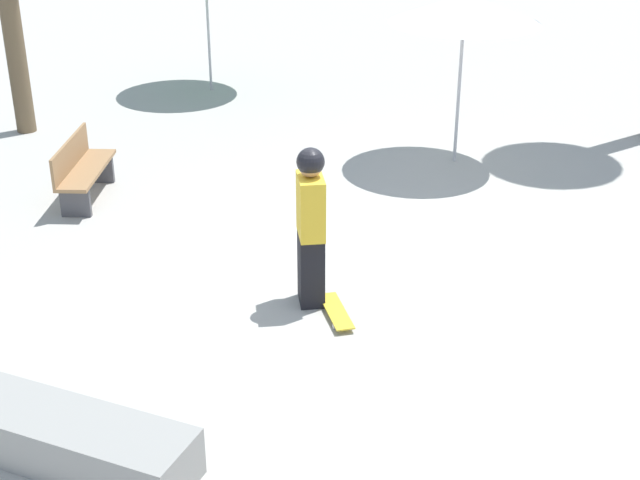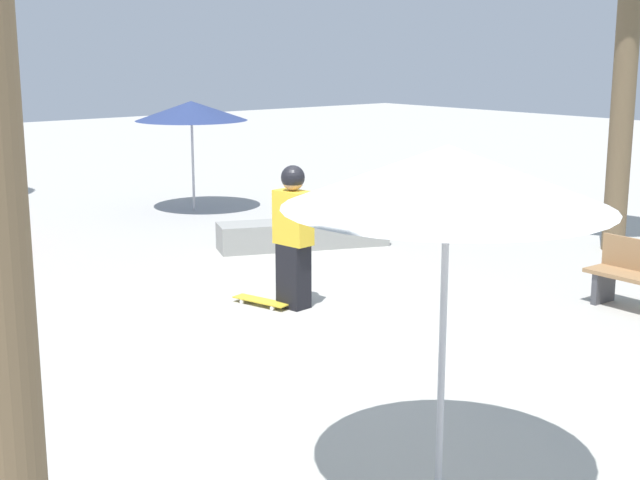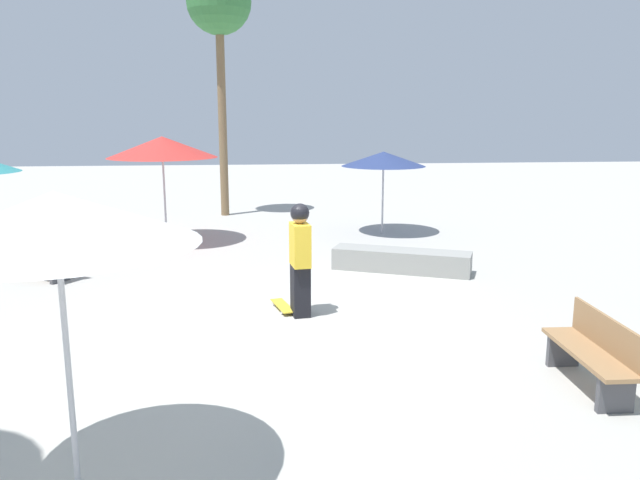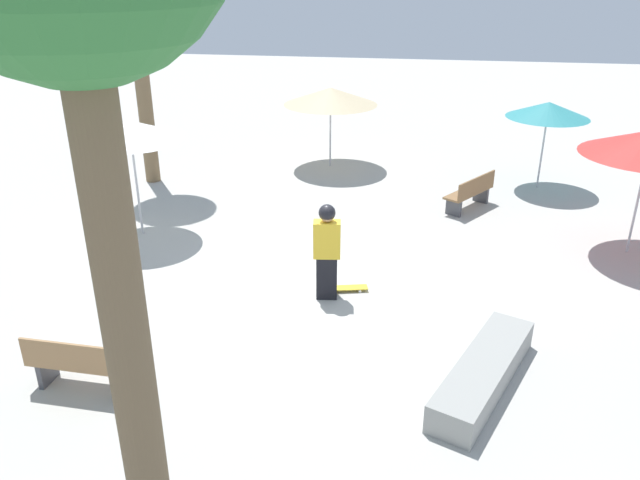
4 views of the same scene
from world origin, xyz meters
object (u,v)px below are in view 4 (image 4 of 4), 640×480
object	(u,v)px
concrete_ledge	(484,373)
shade_umbrella_white	(130,130)
skateboard	(346,288)
skater_main	(327,248)
bench_far	(83,364)
shade_umbrella_teal	(548,110)
shade_umbrella_tan	(331,96)
bench_near	(471,193)

from	to	relation	value
concrete_ledge	shade_umbrella_white	size ratio (longest dim) A/B	1.09
skateboard	concrete_ledge	bearing A→B (deg)	-61.49
skater_main	bench_far	xyz separation A→B (m)	(3.19, -2.96, -0.53)
skateboard	shade_umbrella_teal	world-z (taller)	shade_umbrella_teal
shade_umbrella_white	shade_umbrella_tan	bearing A→B (deg)	148.76
bench_far	shade_umbrella_tan	world-z (taller)	shade_umbrella_tan
bench_far	shade_umbrella_white	bearing A→B (deg)	107.78
skateboard	shade_umbrella_white	size ratio (longest dim) A/B	0.32
skater_main	shade_umbrella_white	xyz separation A→B (m)	(-2.18, -4.48, 1.38)
skateboard	shade_umbrella_tan	xyz separation A→B (m)	(-7.53, -1.39, 2.00)
skateboard	shade_umbrella_white	xyz separation A→B (m)	(-1.92, -4.80, 2.28)
skater_main	skateboard	size ratio (longest dim) A/B	2.16
shade_umbrella_teal	bench_far	bearing A→B (deg)	-37.41
shade_umbrella_white	shade_umbrella_teal	world-z (taller)	shade_umbrella_white
shade_umbrella_tan	shade_umbrella_white	bearing A→B (deg)	-31.24
bench_near	bench_far	distance (m)	9.91
bench_far	shade_umbrella_white	world-z (taller)	shade_umbrella_white
concrete_ledge	shade_umbrella_white	xyz separation A→B (m)	(-4.40, -7.07, 2.12)
concrete_ledge	bench_near	world-z (taller)	bench_near
bench_far	concrete_ledge	bearing A→B (deg)	11.99
shade_umbrella_white	bench_far	bearing A→B (deg)	15.80
concrete_ledge	bench_far	distance (m)	5.64
skateboard	bench_near	world-z (taller)	bench_near
shade_umbrella_white	concrete_ledge	bearing A→B (deg)	58.13
skater_main	shade_umbrella_tan	distance (m)	7.95
skateboard	shade_umbrella_tan	distance (m)	7.92
bench_near	shade_umbrella_teal	distance (m)	3.18
skateboard	bench_near	distance (m)	5.24
bench_near	shade_umbrella_teal	size ratio (longest dim) A/B	0.69
concrete_ledge	skateboard	bearing A→B (deg)	-137.53
skateboard	concrete_ledge	distance (m)	3.37
concrete_ledge	shade_umbrella_white	bearing A→B (deg)	-121.87
shade_umbrella_tan	shade_umbrella_white	distance (m)	6.58
skater_main	skateboard	world-z (taller)	skater_main
shade_umbrella_teal	skateboard	bearing A→B (deg)	-33.74
bench_far	skater_main	bearing A→B (deg)	49.11
skater_main	concrete_ledge	distance (m)	3.48
concrete_ledge	bench_near	bearing A→B (deg)	178.31
skater_main	bench_near	bearing A→B (deg)	52.81
skater_main	shade_umbrella_white	distance (m)	5.17
skateboard	bench_near	xyz separation A→B (m)	(-4.60, 2.48, 0.37)
bench_far	skateboard	bearing A→B (deg)	48.51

